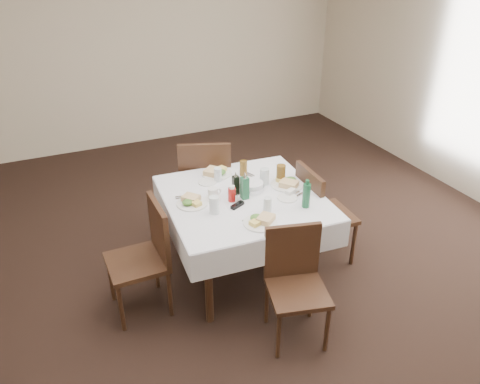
{
  "coord_description": "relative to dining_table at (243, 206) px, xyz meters",
  "views": [
    {
      "loc": [
        -1.2,
        -2.69,
        2.55
      ],
      "look_at": [
        0.11,
        0.23,
        0.8
      ],
      "focal_mm": 35.0,
      "sensor_mm": 36.0,
      "label": 1
    }
  ],
  "objects": [
    {
      "name": "ground_plane",
      "position": [
        -0.14,
        -0.22,
        -0.67
      ],
      "size": [
        7.0,
        7.0,
        0.0
      ],
      "primitive_type": "plane",
      "color": "black"
    },
    {
      "name": "room_shell",
      "position": [
        -0.14,
        -0.22,
        1.04
      ],
      "size": [
        6.04,
        7.04,
        2.8
      ],
      "color": "beige",
      "rests_on": "ground"
    },
    {
      "name": "dining_table",
      "position": [
        0.0,
        0.0,
        0.0
      ],
      "size": [
        1.28,
        1.28,
        0.76
      ],
      "color": "black",
      "rests_on": "ground"
    },
    {
      "name": "chair_north",
      "position": [
        -0.05,
        0.72,
        -0.11
      ],
      "size": [
        0.6,
        0.6,
        0.98
      ],
      "color": "black",
      "rests_on": "ground"
    },
    {
      "name": "chair_south",
      "position": [
        0.06,
        -0.72,
        -0.2
      ],
      "size": [
        0.48,
        0.48,
        0.84
      ],
      "color": "black",
      "rests_on": "ground"
    },
    {
      "name": "chair_east",
      "position": [
        0.67,
        -0.07,
        -0.16
      ],
      "size": [
        0.45,
        0.45,
        0.9
      ],
      "color": "black",
      "rests_on": "ground"
    },
    {
      "name": "chair_west",
      "position": [
        -0.81,
        -0.05,
        -0.17
      ],
      "size": [
        0.43,
        0.43,
        0.89
      ],
      "color": "black",
      "rests_on": "ground"
    },
    {
      "name": "meal_north",
      "position": [
        -0.05,
        0.44,
        0.11
      ],
      "size": [
        0.26,
        0.26,
        0.06
      ],
      "color": "white",
      "rests_on": "dining_table"
    },
    {
      "name": "meal_south",
      "position": [
        -0.05,
        -0.41,
        0.11
      ],
      "size": [
        0.24,
        0.24,
        0.05
      ],
      "color": "white",
      "rests_on": "dining_table"
    },
    {
      "name": "meal_east",
      "position": [
        0.4,
        0.01,
        0.11
      ],
      "size": [
        0.27,
        0.27,
        0.06
      ],
      "color": "white",
      "rests_on": "dining_table"
    },
    {
      "name": "meal_west",
      "position": [
        -0.41,
        0.05,
        0.11
      ],
      "size": [
        0.24,
        0.24,
        0.05
      ],
      "color": "white",
      "rests_on": "dining_table"
    },
    {
      "name": "side_plate_a",
      "position": [
        -0.18,
        0.33,
        0.09
      ],
      "size": [
        0.15,
        0.15,
        0.01
      ],
      "color": "white",
      "rests_on": "dining_table"
    },
    {
      "name": "side_plate_b",
      "position": [
        0.29,
        -0.17,
        0.09
      ],
      "size": [
        0.16,
        0.16,
        0.01
      ],
      "color": "white",
      "rests_on": "dining_table"
    },
    {
      "name": "water_n",
      "position": [
        -0.08,
        0.33,
        0.15
      ],
      "size": [
        0.06,
        0.06,
        0.12
      ],
      "color": "silver",
      "rests_on": "dining_table"
    },
    {
      "name": "water_s",
      "position": [
        0.07,
        -0.28,
        0.14
      ],
      "size": [
        0.06,
        0.06,
        0.11
      ],
      "color": "silver",
      "rests_on": "dining_table"
    },
    {
      "name": "water_e",
      "position": [
        0.24,
        0.12,
        0.16
      ],
      "size": [
        0.07,
        0.07,
        0.14
      ],
      "color": "silver",
      "rests_on": "dining_table"
    },
    {
      "name": "water_w",
      "position": [
        -0.3,
        -0.14,
        0.16
      ],
      "size": [
        0.07,
        0.07,
        0.13
      ],
      "color": "silver",
      "rests_on": "dining_table"
    },
    {
      "name": "iced_tea_a",
      "position": [
        0.15,
        0.34,
        0.15
      ],
      "size": [
        0.06,
        0.06,
        0.13
      ],
      "color": "brown",
      "rests_on": "dining_table"
    },
    {
      "name": "iced_tea_b",
      "position": [
        0.38,
        0.09,
        0.17
      ],
      "size": [
        0.07,
        0.07,
        0.16
      ],
      "color": "brown",
      "rests_on": "dining_table"
    },
    {
      "name": "bread_basket",
      "position": [
        0.1,
        0.07,
        0.12
      ],
      "size": [
        0.2,
        0.2,
        0.07
      ],
      "color": "silver",
      "rests_on": "dining_table"
    },
    {
      "name": "oil_cruet_dark",
      "position": [
        -0.04,
        0.06,
        0.17
      ],
      "size": [
        0.05,
        0.05,
        0.2
      ],
      "color": "black",
      "rests_on": "dining_table"
    },
    {
      "name": "oil_cruet_green",
      "position": [
        -0.0,
        -0.03,
        0.19
      ],
      "size": [
        0.05,
        0.05,
        0.23
      ],
      "color": "#1C5B37",
      "rests_on": "dining_table"
    },
    {
      "name": "ketchup_bottle",
      "position": [
        -0.11,
        -0.03,
        0.15
      ],
      "size": [
        0.06,
        0.06,
        0.13
      ],
      "color": "#B01814",
      "rests_on": "dining_table"
    },
    {
      "name": "salt_shaker",
      "position": [
        -0.08,
        -0.07,
        0.12
      ],
      "size": [
        0.03,
        0.03,
        0.07
      ],
      "color": "white",
      "rests_on": "dining_table"
    },
    {
      "name": "pepper_shaker",
      "position": [
        -0.01,
        -0.03,
        0.13
      ],
      "size": [
        0.03,
        0.03,
        0.08
      ],
      "color": "#382B1E",
      "rests_on": "dining_table"
    },
    {
      "name": "coffee_mug",
      "position": [
        -0.23,
        0.06,
        0.13
      ],
      "size": [
        0.14,
        0.13,
        0.09
      ],
      "color": "white",
      "rests_on": "dining_table"
    },
    {
      "name": "sunglasses",
      "position": [
        -0.11,
        -0.13,
        0.1
      ],
      "size": [
        0.13,
        0.09,
        0.03
      ],
      "color": "black",
      "rests_on": "dining_table"
    },
    {
      "name": "green_bottle",
      "position": [
        0.36,
        -0.34,
        0.19
      ],
      "size": [
        0.06,
        0.06,
        0.22
      ],
      "color": "#1C5B37",
      "rests_on": "dining_table"
    },
    {
      "name": "sugar_caddy",
      "position": [
        0.35,
        -0.13,
        0.11
      ],
      "size": [
        0.1,
        0.08,
        0.04
      ],
      "color": "white",
      "rests_on": "dining_table"
    },
    {
      "name": "cutlery_n",
      "position": [
        0.19,
        0.34,
        0.09
      ],
      "size": [
        0.09,
        0.17,
        0.01
      ],
      "color": "silver",
      "rests_on": "dining_table"
    },
    {
      "name": "cutlery_s",
      "position": [
        -0.14,
        -0.4,
        0.09
      ],
      "size": [
        0.05,
        0.16,
        0.01
      ],
      "color": "silver",
      "rests_on": "dining_table"
    },
    {
      "name": "cutlery_e",
      "position": [
        0.35,
        -0.18,
        0.09
      ],
      "size": [
        0.2,
        0.13,
        0.01
      ],
      "color": "silver",
      "rests_on": "dining_table"
    },
    {
      "name": "cutlery_w",
      "position": [
        -0.41,
        0.17,
        0.09
      ],
      "size": [
        0.18,
        0.08,
        0.01
      ],
      "color": "silver",
      "rests_on": "dining_table"
    }
  ]
}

